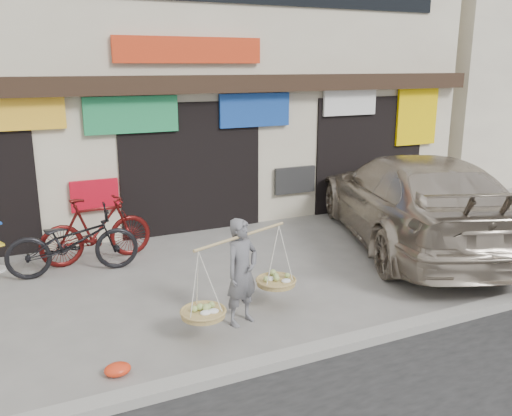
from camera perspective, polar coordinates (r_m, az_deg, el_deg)
name	(u,v)px	position (r m, az deg, el deg)	size (l,w,h in m)	color
ground	(267,291)	(8.57, 1.17, -8.69)	(70.00, 70.00, 0.00)	gray
kerb	(339,345)	(7.00, 8.72, -14.06)	(70.00, 0.25, 0.12)	gray
shophouse_block	(151,64)	(13.90, -11.03, 14.69)	(14.00, 6.32, 7.00)	beige
street_vendor	(242,277)	(7.32, -1.49, -7.22)	(1.86, 1.07, 1.48)	slate
bike_0	(73,242)	(9.56, -18.74, -3.38)	(0.75, 2.14, 1.12)	black
bike_1	(96,229)	(10.02, -16.47, -2.18)	(0.56, 1.98, 1.19)	#520F0E
suv	(412,199)	(10.95, 16.12, 0.87)	(4.40, 6.61, 1.78)	#A59785
red_bag	(118,369)	(6.61, -14.37, -16.13)	(0.31, 0.25, 0.14)	red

